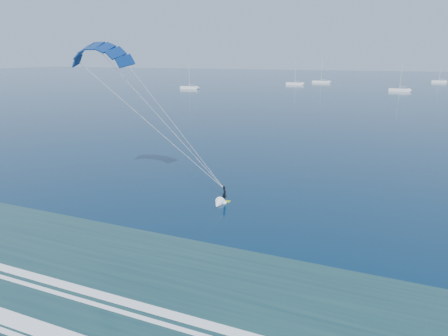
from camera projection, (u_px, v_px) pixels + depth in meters
kitesurfer_rig at (161, 119)px, 39.90m from camera, size 16.68×6.99×17.28m
sailboat_0 at (189, 87)px, 187.32m from camera, size 8.87×2.40×12.04m
sailboat_1 at (295, 84)px, 214.26m from camera, size 9.25×2.40×12.63m
sailboat_2 at (321, 82)px, 229.75m from camera, size 9.93×2.40×13.22m
sailboat_3 at (399, 90)px, 174.33m from camera, size 8.67×2.40×12.04m
sailboat_4 at (439, 81)px, 232.60m from camera, size 7.95×2.40×10.92m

